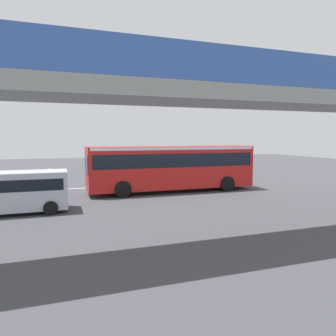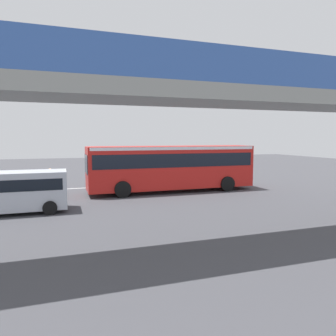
{
  "view_description": "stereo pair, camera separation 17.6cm",
  "coord_description": "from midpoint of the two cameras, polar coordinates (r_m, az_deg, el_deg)",
  "views": [
    {
      "loc": [
        7.29,
        21.08,
        3.7
      ],
      "look_at": [
        0.09,
        0.23,
        1.6
      ],
      "focal_mm": 33.61,
      "sensor_mm": 36.0,
      "label": 1
    },
    {
      "loc": [
        7.12,
        21.13,
        3.7
      ],
      "look_at": [
        0.09,
        0.23,
        1.6
      ],
      "focal_mm": 33.61,
      "sensor_mm": 36.0,
      "label": 2
    }
  ],
  "objects": [
    {
      "name": "lane_dash_right",
      "position": [
        24.19,
        -15.54,
        -3.55
      ],
      "size": [
        2.0,
        0.2,
        0.01
      ],
      "primitive_type": "cube",
      "color": "silver",
      "rests_on": "ground"
    },
    {
      "name": "parked_van",
      "position": [
        17.26,
        -25.61,
        -3.49
      ],
      "size": [
        4.8,
        2.17,
        2.05
      ],
      "color": "#B7BCC6",
      "rests_on": "ground"
    },
    {
      "name": "lane_dash_left",
      "position": [
        25.85,
        2.47,
        -2.79
      ],
      "size": [
        2.0,
        0.2,
        0.01
      ],
      "primitive_type": "cube",
      "color": "silver",
      "rests_on": "ground"
    },
    {
      "name": "lane_dash_leftmost",
      "position": [
        27.53,
        10.27,
        -2.36
      ],
      "size": [
        2.0,
        0.2,
        0.01
      ],
      "primitive_type": "cube",
      "color": "silver",
      "rests_on": "ground"
    },
    {
      "name": "lane_dash_centre",
      "position": [
        24.71,
        -6.23,
        -3.2
      ],
      "size": [
        2.0,
        0.2,
        0.01
      ],
      "primitive_type": "cube",
      "color": "silver",
      "rests_on": "ground"
    },
    {
      "name": "city_bus",
      "position": [
        21.85,
        0.88,
        0.67
      ],
      "size": [
        11.54,
        2.85,
        3.15
      ],
      "color": "red",
      "rests_on": "ground"
    },
    {
      "name": "pedestrian",
      "position": [
        21.44,
        -20.32,
        -2.44
      ],
      "size": [
        0.38,
        0.38,
        1.79
      ],
      "color": "#2D2D38",
      "rests_on": "ground"
    },
    {
      "name": "pedestrian_overpass",
      "position": [
        12.15,
        18.17,
        10.05
      ],
      "size": [
        27.17,
        2.6,
        6.44
      ],
      "color": "gray",
      "rests_on": "ground"
    },
    {
      "name": "ground",
      "position": [
        22.61,
        0.26,
        -3.98
      ],
      "size": [
        80.0,
        80.0,
        0.0
      ],
      "primitive_type": "plane",
      "color": "#424247"
    }
  ]
}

